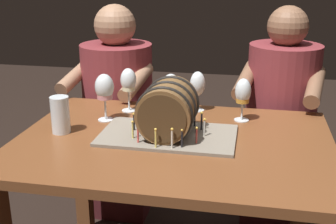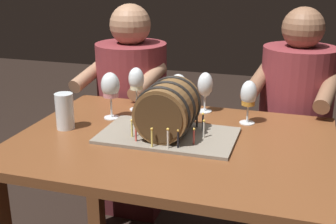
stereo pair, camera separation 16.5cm
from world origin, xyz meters
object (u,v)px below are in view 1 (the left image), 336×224
object	(u,v)px
wine_glass_empty	(198,85)
person_seated_left	(118,117)
dining_table	(173,167)
wine_glass_white	(128,82)
person_seated_right	(279,130)
barrel_cake	(168,113)
wine_glass_rose	(104,89)
wine_glass_red	(171,86)
beer_pint	(60,116)
wine_glass_amber	(243,93)

from	to	relation	value
wine_glass_empty	person_seated_left	world-z (taller)	person_seated_left
dining_table	person_seated_left	bearing A→B (deg)	123.00
wine_glass_white	person_seated_right	world-z (taller)	person_seated_right
wine_glass_empty	person_seated_right	world-z (taller)	person_seated_right
barrel_cake	person_seated_right	size ratio (longest dim) A/B	0.44
dining_table	wine_glass_rose	xyz separation A→B (m)	(-0.32, 0.15, 0.25)
wine_glass_rose	wine_glass_red	bearing A→B (deg)	34.18
beer_pint	wine_glass_red	bearing A→B (deg)	42.08
wine_glass_red	wine_glass_rose	bearing A→B (deg)	-145.82
barrel_cake	dining_table	bearing A→B (deg)	-37.40
dining_table	beer_pint	xyz separation A→B (m)	(-0.44, -0.02, 0.19)
beer_pint	person_seated_left	distance (m)	0.72
wine_glass_white	wine_glass_red	bearing A→B (deg)	9.62
dining_table	person_seated_right	size ratio (longest dim) A/B	1.02
wine_glass_empty	beer_pint	size ratio (longest dim) A/B	1.24
wine_glass_white	wine_glass_empty	bearing A→B (deg)	12.43
wine_glass_white	person_seated_right	distance (m)	0.84
person_seated_right	person_seated_left	bearing A→B (deg)	179.99
dining_table	person_seated_right	xyz separation A→B (m)	(0.43, 0.66, -0.06)
wine_glass_white	wine_glass_empty	world-z (taller)	wine_glass_white
wine_glass_rose	beer_pint	xyz separation A→B (m)	(-0.12, -0.17, -0.07)
barrel_cake	wine_glass_rose	bearing A→B (deg)	155.54
wine_glass_red	person_seated_left	size ratio (longest dim) A/B	0.15
wine_glass_white	person_seated_left	size ratio (longest dim) A/B	0.17
wine_glass_empty	person_seated_right	xyz separation A→B (m)	(0.39, 0.31, -0.30)
wine_glass_rose	person_seated_left	distance (m)	0.60
person_seated_right	wine_glass_amber	bearing A→B (deg)	-114.59
wine_glass_rose	wine_glass_amber	bearing A→B (deg)	10.75
dining_table	wine_glass_rose	size ratio (longest dim) A/B	5.94
wine_glass_amber	wine_glass_rose	size ratio (longest dim) A/B	0.91
wine_glass_empty	wine_glass_red	xyz separation A→B (m)	(-0.11, -0.03, -0.00)
wine_glass_amber	person_seated_left	bearing A→B (deg)	149.19
person_seated_right	wine_glass_rose	bearing A→B (deg)	-145.75
barrel_cake	wine_glass_rose	xyz separation A→B (m)	(-0.29, 0.13, 0.04)
dining_table	person_seated_left	world-z (taller)	person_seated_left
dining_table	wine_glass_red	size ratio (longest dim) A/B	6.93
person_seated_left	beer_pint	bearing A→B (deg)	-91.20
beer_pint	person_seated_right	bearing A→B (deg)	37.82
barrel_cake	wine_glass_red	world-z (taller)	barrel_cake
wine_glass_amber	wine_glass_red	bearing A→B (deg)	168.98
wine_glass_empty	person_seated_left	bearing A→B (deg)	147.05
beer_pint	person_seated_right	xyz separation A→B (m)	(0.87, 0.68, -0.25)
wine_glass_white	person_seated_right	bearing A→B (deg)	28.52
wine_glass_empty	wine_glass_rose	size ratio (longest dim) A/B	0.90
dining_table	wine_glass_empty	size ratio (longest dim) A/B	6.63
wine_glass_empty	wine_glass_red	world-z (taller)	wine_glass_empty
person_seated_left	dining_table	bearing A→B (deg)	-57.00
barrel_cake	wine_glass_empty	distance (m)	0.34
wine_glass_amber	beer_pint	distance (m)	0.74
barrel_cake	wine_glass_white	world-z (taller)	barrel_cake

